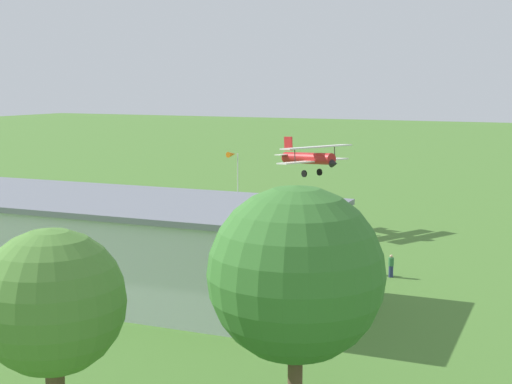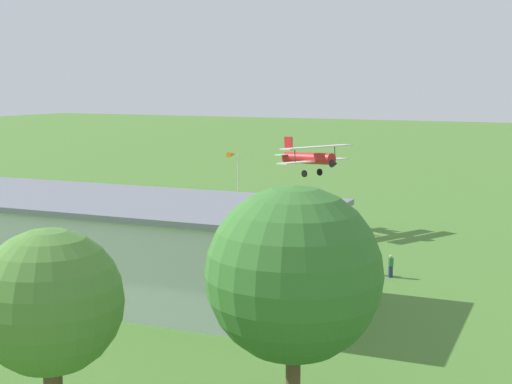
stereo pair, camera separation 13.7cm
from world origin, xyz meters
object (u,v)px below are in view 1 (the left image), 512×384
(person_walking_on_apron, at_px, (391,266))
(person_watching_takeoff, at_px, (353,253))
(windsock, at_px, (233,159))
(biplane, at_px, (310,157))
(tree_at_field_edge, at_px, (52,303))
(car_red, at_px, (42,227))
(hangar, at_px, (102,243))
(tree_by_windsock, at_px, (296,275))
(person_beside_truck, at_px, (301,243))
(person_crossing_taxiway, at_px, (373,263))
(person_at_fence_line, at_px, (339,254))

(person_walking_on_apron, distance_m, person_watching_takeoff, 4.31)
(windsock, bearing_deg, person_watching_takeoff, 137.94)
(biplane, distance_m, tree_at_field_edge, 44.48)
(biplane, xyz_separation_m, car_red, (20.39, 13.05, -5.91))
(person_walking_on_apron, relative_size, person_watching_takeoff, 0.95)
(tree_at_field_edge, distance_m, windsock, 53.01)
(biplane, xyz_separation_m, person_watching_takeoff, (-7.94, 11.28, -5.87))
(person_watching_takeoff, bearing_deg, biplane, -54.87)
(car_red, distance_m, windsock, 21.60)
(car_red, relative_size, tree_at_field_edge, 0.55)
(hangar, relative_size, person_walking_on_apron, 19.42)
(hangar, height_order, tree_by_windsock, tree_by_windsock)
(person_beside_truck, bearing_deg, car_red, 8.93)
(person_watching_takeoff, height_order, tree_by_windsock, tree_by_windsock)
(hangar, relative_size, tree_by_windsock, 3.21)
(biplane, distance_m, tree_by_windsock, 41.09)
(person_watching_takeoff, bearing_deg, tree_at_field_edge, 89.44)
(hangar, height_order, car_red, hangar)
(person_crossing_taxiway, relative_size, tree_at_field_edge, 0.19)
(biplane, bearing_deg, windsock, -27.83)
(biplane, height_order, person_walking_on_apron, biplane)
(person_crossing_taxiway, bearing_deg, person_beside_truck, -29.86)
(hangar, bearing_deg, person_crossing_taxiway, -143.35)
(hangar, relative_size, person_beside_truck, 19.66)
(person_watching_takeoff, xyz_separation_m, tree_by_windsock, (-6.65, 27.13, 5.53))
(biplane, bearing_deg, car_red, 32.63)
(person_walking_on_apron, xyz_separation_m, person_crossing_taxiway, (1.31, -0.13, 0.02))
(car_red, height_order, windsock, windsock)
(car_red, height_order, tree_by_windsock, tree_by_windsock)
(person_beside_truck, relative_size, person_at_fence_line, 1.00)
(car_red, bearing_deg, biplane, -147.37)
(biplane, relative_size, car_red, 1.65)
(person_beside_truck, height_order, tree_by_windsock, tree_by_windsock)
(hangar, height_order, biplane, biplane)
(hangar, bearing_deg, person_walking_on_apron, -145.92)
(hangar, distance_m, person_watching_takeoff, 18.65)
(hangar, xyz_separation_m, tree_at_field_edge, (-12.43, 19.10, 2.76))
(person_at_fence_line, xyz_separation_m, tree_at_field_edge, (-0.63, 32.17, 5.03))
(tree_by_windsock, relative_size, tree_at_field_edge, 1.15)
(person_watching_takeoff, height_order, person_beside_truck, person_watching_takeoff)
(car_red, relative_size, person_walking_on_apron, 2.89)
(biplane, relative_size, person_watching_takeoff, 4.55)
(car_red, xyz_separation_m, tree_at_field_edge, (-28.01, 30.76, 5.02))
(person_beside_truck, distance_m, person_at_fence_line, 4.60)
(person_beside_truck, bearing_deg, person_at_fence_line, 150.51)
(person_crossing_taxiway, bearing_deg, tree_by_windsock, 99.96)
(person_watching_takeoff, xyz_separation_m, person_crossing_taxiway, (-2.28, 2.25, -0.03))
(biplane, xyz_separation_m, tree_by_windsock, (-14.59, 38.41, -0.34))
(person_at_fence_line, distance_m, tree_at_field_edge, 32.57)
(hangar, distance_m, car_red, 19.59)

